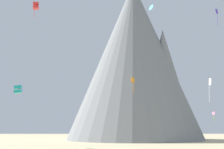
{
  "coord_description": "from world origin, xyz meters",
  "views": [
    {
      "loc": [
        -2.8,
        -25.04,
        4.74
      ],
      "look_at": [
        -1.35,
        46.8,
        16.97
      ],
      "focal_mm": 49.66,
      "sensor_mm": 36.0,
      "label": 1
    }
  ],
  "objects_px": {
    "kite_blue_mid": "(20,89)",
    "kite_orange_mid": "(133,82)",
    "kite_teal_low": "(18,89)",
    "rock_massif": "(139,64)",
    "kite_red_high": "(36,6)",
    "kite_cyan_high": "(151,8)",
    "kite_indigo_high": "(217,14)",
    "kite_pink_low": "(214,114)",
    "kite_white_low": "(210,86)"
  },
  "relations": [
    {
      "from": "kite_pink_low",
      "to": "kite_blue_mid",
      "type": "xyz_separation_m",
      "value": [
        -49.29,
        -2.63,
        6.21
      ]
    },
    {
      "from": "kite_teal_low",
      "to": "kite_cyan_high",
      "type": "relative_size",
      "value": 0.77
    },
    {
      "from": "kite_pink_low",
      "to": "kite_blue_mid",
      "type": "height_order",
      "value": "kite_blue_mid"
    },
    {
      "from": "rock_massif",
      "to": "kite_teal_low",
      "type": "bearing_deg",
      "value": -114.62
    },
    {
      "from": "kite_red_high",
      "to": "kite_indigo_high",
      "type": "bearing_deg",
      "value": 179.11
    },
    {
      "from": "kite_red_high",
      "to": "kite_cyan_high",
      "type": "distance_m",
      "value": 32.18
    },
    {
      "from": "rock_massif",
      "to": "kite_blue_mid",
      "type": "xyz_separation_m",
      "value": [
        -34.31,
        -41.12,
        -15.06
      ]
    },
    {
      "from": "kite_teal_low",
      "to": "kite_cyan_high",
      "type": "xyz_separation_m",
      "value": [
        28.35,
        25.37,
        25.95
      ]
    },
    {
      "from": "kite_blue_mid",
      "to": "kite_cyan_high",
      "type": "distance_m",
      "value": 41.28
    },
    {
      "from": "rock_massif",
      "to": "kite_orange_mid",
      "type": "xyz_separation_m",
      "value": [
        -7.25,
        -54.3,
        -15.09
      ]
    },
    {
      "from": "kite_blue_mid",
      "to": "kite_cyan_high",
      "type": "height_order",
      "value": "kite_cyan_high"
    },
    {
      "from": "kite_blue_mid",
      "to": "kite_indigo_high",
      "type": "xyz_separation_m",
      "value": [
        49.61,
        -2.86,
        18.95
      ]
    },
    {
      "from": "kite_indigo_high",
      "to": "kite_red_high",
      "type": "bearing_deg",
      "value": 49.41
    },
    {
      "from": "kite_red_high",
      "to": "kite_indigo_high",
      "type": "xyz_separation_m",
      "value": [
        44.27,
        7.17,
        1.08
      ]
    },
    {
      "from": "kite_blue_mid",
      "to": "kite_orange_mid",
      "type": "height_order",
      "value": "kite_blue_mid"
    },
    {
      "from": "kite_teal_low",
      "to": "kite_indigo_high",
      "type": "xyz_separation_m",
      "value": [
        44.05,
        18.74,
        21.68
      ]
    },
    {
      "from": "kite_teal_low",
      "to": "kite_blue_mid",
      "type": "bearing_deg",
      "value": 11.63
    },
    {
      "from": "kite_white_low",
      "to": "kite_pink_low",
      "type": "bearing_deg",
      "value": 163.3
    },
    {
      "from": "kite_white_low",
      "to": "kite_indigo_high",
      "type": "bearing_deg",
      "value": 155.04
    },
    {
      "from": "rock_massif",
      "to": "kite_red_high",
      "type": "height_order",
      "value": "rock_massif"
    },
    {
      "from": "rock_massif",
      "to": "kite_pink_low",
      "type": "distance_m",
      "value": 46.46
    },
    {
      "from": "kite_pink_low",
      "to": "kite_orange_mid",
      "type": "relative_size",
      "value": 0.77
    },
    {
      "from": "kite_blue_mid",
      "to": "kite_orange_mid",
      "type": "relative_size",
      "value": 0.66
    },
    {
      "from": "kite_teal_low",
      "to": "kite_cyan_high",
      "type": "height_order",
      "value": "kite_cyan_high"
    },
    {
      "from": "kite_teal_low",
      "to": "kite_indigo_high",
      "type": "distance_m",
      "value": 52.55
    },
    {
      "from": "kite_white_low",
      "to": "kite_red_high",
      "type": "distance_m",
      "value": 41.99
    },
    {
      "from": "rock_massif",
      "to": "kite_teal_low",
      "type": "height_order",
      "value": "rock_massif"
    },
    {
      "from": "rock_massif",
      "to": "kite_indigo_high",
      "type": "distance_m",
      "value": 46.73
    },
    {
      "from": "kite_teal_low",
      "to": "kite_orange_mid",
      "type": "bearing_deg",
      "value": -71.45
    },
    {
      "from": "kite_pink_low",
      "to": "kite_teal_low",
      "type": "relative_size",
      "value": 1.83
    },
    {
      "from": "kite_cyan_high",
      "to": "kite_teal_low",
      "type": "bearing_deg",
      "value": 104.72
    },
    {
      "from": "kite_pink_low",
      "to": "kite_blue_mid",
      "type": "relative_size",
      "value": 1.16
    },
    {
      "from": "kite_blue_mid",
      "to": "kite_teal_low",
      "type": "bearing_deg",
      "value": -15.49
    },
    {
      "from": "kite_pink_low",
      "to": "kite_orange_mid",
      "type": "distance_m",
      "value": 27.97
    },
    {
      "from": "kite_cyan_high",
      "to": "rock_massif",
      "type": "bearing_deg",
      "value": -27.7
    },
    {
      "from": "rock_massif",
      "to": "kite_blue_mid",
      "type": "bearing_deg",
      "value": -129.84
    },
    {
      "from": "rock_massif",
      "to": "kite_cyan_high",
      "type": "relative_size",
      "value": 36.26
    },
    {
      "from": "kite_red_high",
      "to": "kite_teal_low",
      "type": "bearing_deg",
      "value": 81.0
    },
    {
      "from": "kite_cyan_high",
      "to": "kite_orange_mid",
      "type": "xyz_separation_m",
      "value": [
        -6.86,
        -16.96,
        -23.25
      ]
    },
    {
      "from": "kite_teal_low",
      "to": "kite_red_high",
      "type": "height_order",
      "value": "kite_red_high"
    },
    {
      "from": "kite_teal_low",
      "to": "kite_red_high",
      "type": "bearing_deg",
      "value": -1.72
    },
    {
      "from": "kite_red_high",
      "to": "kite_indigo_high",
      "type": "distance_m",
      "value": 44.86
    },
    {
      "from": "kite_white_low",
      "to": "kite_teal_low",
      "type": "xyz_separation_m",
      "value": [
        -36.62,
        -5.18,
        -1.49
      ]
    },
    {
      "from": "kite_white_low",
      "to": "kite_orange_mid",
      "type": "relative_size",
      "value": 1.38
    },
    {
      "from": "rock_massif",
      "to": "kite_cyan_high",
      "type": "height_order",
      "value": "rock_massif"
    },
    {
      "from": "kite_blue_mid",
      "to": "kite_white_low",
      "type": "bearing_deg",
      "value": 38.8
    },
    {
      "from": "kite_white_low",
      "to": "kite_blue_mid",
      "type": "xyz_separation_m",
      "value": [
        -42.18,
        16.41,
        1.25
      ]
    },
    {
      "from": "kite_red_high",
      "to": "kite_cyan_high",
      "type": "bearing_deg",
      "value": -164.3
    },
    {
      "from": "rock_massif",
      "to": "kite_pink_low",
      "type": "relative_size",
      "value": 25.96
    },
    {
      "from": "kite_red_high",
      "to": "kite_orange_mid",
      "type": "xyz_separation_m",
      "value": [
        21.71,
        -3.16,
        -17.89
      ]
    }
  ]
}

